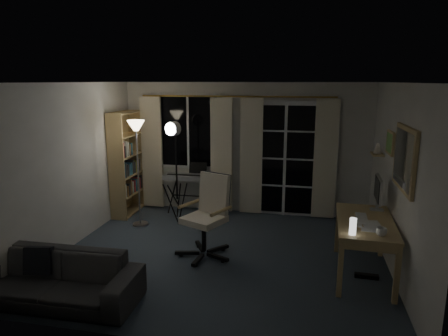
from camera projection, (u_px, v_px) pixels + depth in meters
The scene contains 17 objects.
floor at pixel (221, 256), 5.67m from camera, with size 4.50×4.00×0.02m, color #374150.
window at pixel (189, 131), 7.44m from camera, with size 1.20×0.08×1.40m.
french_door at pixel (285, 160), 7.18m from camera, with size 1.32×0.09×2.11m.
curtains at pixel (236, 155), 7.26m from camera, with size 3.60×0.07×2.13m.
bookshelf at pixel (125, 166), 7.30m from camera, with size 0.31×0.88×1.89m.
torchiere_lamp at pixel (137, 142), 6.54m from camera, with size 0.32×0.32×1.79m.
keyboard_piano at pixel (197, 178), 7.31m from camera, with size 1.23×0.61×0.89m.
studio_light at pixel (174, 141), 6.70m from camera, with size 0.41×0.41×1.79m.
office_chair at pixel (210, 208), 5.59m from camera, with size 0.80×0.81×1.15m.
desk at pixel (365, 227), 4.98m from camera, with size 0.73×1.38×0.72m.
monitor at pixel (378, 190), 5.29m from camera, with size 0.18×0.52×0.45m.
desk_clutter at pixel (361, 238), 4.80m from camera, with size 0.45×0.82×0.92m.
mug at pixel (381, 231), 4.45m from camera, with size 0.12×0.09×0.12m, color silver.
wall_mirror at pixel (404, 159), 4.55m from camera, with size 0.04×0.94×0.74m.
framed_print at pixel (390, 143), 5.40m from camera, with size 0.03×0.42×0.32m.
wall_shelf at pixel (378, 150), 5.94m from camera, with size 0.16×0.30×0.18m.
sofa at pixel (55, 271), 4.42m from camera, with size 1.85×0.57×0.72m.
Camera 1 is at (1.12, -5.15, 2.42)m, focal length 32.00 mm.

